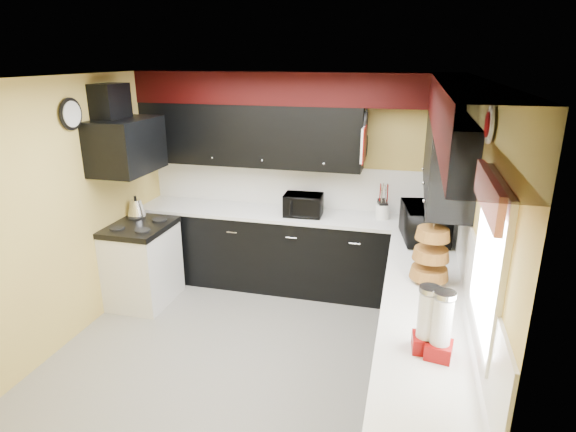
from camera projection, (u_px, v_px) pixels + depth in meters
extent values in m
plane|color=gray|center=(250.00, 357.00, 4.47)|extent=(3.60, 3.60, 0.00)
cube|color=#E0C666|center=(296.00, 180.00, 5.73)|extent=(3.60, 0.06, 2.50)
cube|color=#E0C666|center=(470.00, 251.00, 3.65)|extent=(0.06, 3.60, 2.50)
cube|color=#E0C666|center=(64.00, 214.00, 4.50)|extent=(0.06, 3.60, 2.50)
cube|color=white|center=(241.00, 78.00, 3.68)|extent=(3.60, 3.60, 0.06)
cube|color=black|center=(289.00, 252.00, 5.71)|extent=(3.60, 0.60, 0.90)
cube|color=black|center=(420.00, 358.00, 3.70)|extent=(0.60, 3.00, 0.90)
cube|color=white|center=(289.00, 214.00, 5.56)|extent=(3.62, 0.64, 0.04)
cube|color=white|center=(426.00, 304.00, 3.55)|extent=(0.64, 3.02, 0.04)
cube|color=white|center=(295.00, 185.00, 5.74)|extent=(3.60, 0.02, 0.50)
cube|color=white|center=(468.00, 258.00, 3.67)|extent=(0.02, 3.60, 0.50)
cube|color=black|center=(250.00, 135.00, 5.51)|extent=(2.60, 0.35, 0.70)
cube|color=black|center=(447.00, 156.00, 4.35)|extent=(0.35, 1.80, 0.70)
cube|color=black|center=(292.00, 88.00, 5.23)|extent=(3.60, 0.36, 0.35)
cube|color=black|center=(464.00, 109.00, 3.19)|extent=(0.36, 3.24, 0.35)
cube|color=white|center=(143.00, 266.00, 5.38)|extent=(0.60, 0.75, 0.86)
cube|color=black|center=(139.00, 227.00, 5.23)|extent=(0.62, 0.77, 0.06)
cube|color=black|center=(126.00, 146.00, 4.96)|extent=(0.50, 0.78, 0.55)
cube|color=black|center=(110.00, 104.00, 4.86)|extent=(0.24, 0.40, 0.40)
cube|color=red|center=(488.00, 193.00, 2.62)|extent=(0.04, 0.88, 0.20)
cube|color=white|center=(363.00, 145.00, 4.90)|extent=(0.03, 0.26, 0.35)
imported|color=black|center=(303.00, 205.00, 5.42)|extent=(0.44, 0.37, 0.25)
imported|color=black|center=(425.00, 223.00, 4.69)|extent=(0.51, 0.68, 0.34)
cylinder|color=white|center=(383.00, 211.00, 5.33)|extent=(0.19, 0.19, 0.17)
cube|color=black|center=(382.00, 209.00, 5.34)|extent=(0.13, 0.15, 0.21)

